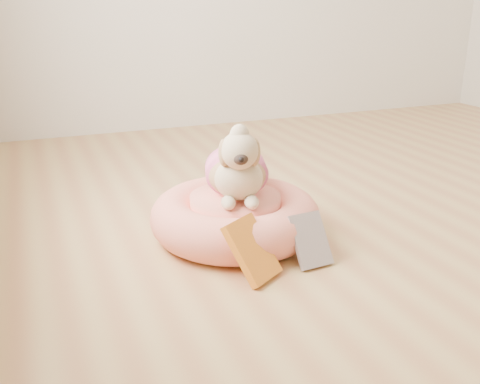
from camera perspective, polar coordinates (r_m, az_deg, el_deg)
name	(u,v)px	position (r m, az deg, el deg)	size (l,w,h in m)	color
floor	(480,224)	(2.47, 24.24, -3.18)	(4.50, 4.50, 0.00)	#BD824F
pet_bed	(235,217)	(2.12, -0.51, -2.64)	(0.67, 0.67, 0.17)	#FB7462
dog	(237,156)	(2.04, -0.32, 3.82)	(0.29, 0.43, 0.31)	olive
book_yellow	(252,250)	(1.80, 1.29, -6.19)	(0.15, 0.03, 0.23)	gold
book_white	(310,240)	(1.92, 7.50, -5.12)	(0.13, 0.02, 0.20)	white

